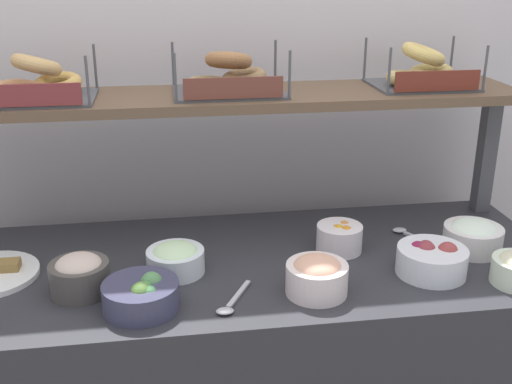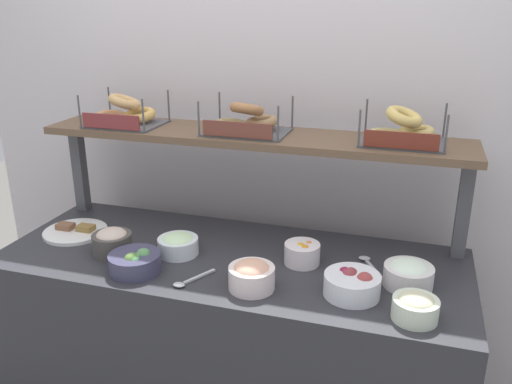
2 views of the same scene
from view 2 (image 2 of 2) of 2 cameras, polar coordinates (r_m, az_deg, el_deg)
name	(u,v)px [view 2 (image 2 of 2)]	position (r m, az deg, el deg)	size (l,w,h in m)	color
back_wall	(270,136)	(2.45, 1.51, 5.99)	(3.00, 0.06, 2.40)	silver
deli_counter	(232,348)	(2.30, -2.56, -16.42)	(1.80, 0.70, 0.85)	#2D2D33
shelf_riser_left	(80,169)	(2.61, -18.40, 2.39)	(0.05, 0.05, 0.40)	#4C4C51
shelf_riser_right	(464,208)	(2.15, 21.40, -1.61)	(0.05, 0.05, 0.40)	#4C4C51
upper_shelf	(251,137)	(2.18, -0.49, 5.97)	(1.76, 0.32, 0.03)	brown
bowl_scallion_spread	(178,244)	(2.11, -8.37, -5.56)	(0.16, 0.16, 0.08)	white
bowl_potato_salad	(415,307)	(1.75, 16.74, -11.71)	(0.14, 0.14, 0.09)	silver
bowl_lox_spread	(252,275)	(1.84, -0.47, -8.92)	(0.16, 0.16, 0.10)	white
bowl_fruit_salad	(302,253)	(2.02, 4.99, -6.53)	(0.13, 0.13, 0.09)	white
bowl_tuna_salad	(112,241)	(2.16, -15.19, -5.14)	(0.15, 0.15, 0.11)	#4A4541
bowl_veggie_mix	(135,262)	(2.00, -12.82, -7.33)	(0.19, 0.19, 0.09)	#3C3B56
bowl_beet_salad	(352,284)	(1.84, 10.30, -9.65)	(0.19, 0.19, 0.09)	white
bowl_cream_cheese	(408,274)	(1.93, 16.05, -8.43)	(0.17, 0.17, 0.09)	white
serving_plate_white	(75,231)	(2.40, -18.82, -3.99)	(0.27, 0.27, 0.04)	white
serving_spoon_near_plate	(369,263)	(2.06, 11.99, -7.47)	(0.10, 0.16, 0.01)	#B7B7BC
serving_spoon_by_edge	(188,281)	(1.91, -7.29, -9.46)	(0.10, 0.16, 0.01)	#B7B7BC
bagel_basket_sesame	(125,114)	(2.37, -13.90, 8.10)	(0.31, 0.26, 0.14)	#4C4C51
bagel_basket_everything	(246,122)	(2.16, -1.07, 7.51)	(0.33, 0.25, 0.14)	#4C4C51
bagel_basket_plain	(402,131)	(2.07, 15.42, 6.29)	(0.31, 0.25, 0.14)	#4C4C51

